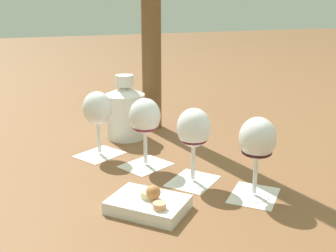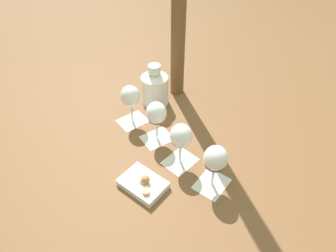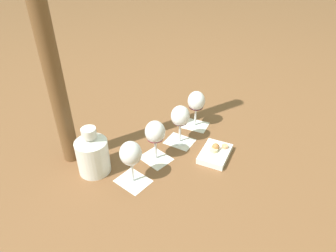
{
  "view_description": "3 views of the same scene",
  "coord_description": "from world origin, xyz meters",
  "px_view_note": "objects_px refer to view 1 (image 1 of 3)",
  "views": [
    {
      "loc": [
        0.88,
        -0.34,
        0.4
      ],
      "look_at": [
        -0.0,
        0.0,
        0.12
      ],
      "focal_mm": 45.0,
      "sensor_mm": 36.0,
      "label": 1
    },
    {
      "loc": [
        0.79,
        -0.1,
        0.83
      ],
      "look_at": [
        -0.0,
        0.0,
        0.12
      ],
      "focal_mm": 32.0,
      "sensor_mm": 36.0,
      "label": 2
    },
    {
      "loc": [
        -0.34,
        -0.91,
        0.77
      ],
      "look_at": [
        -0.0,
        0.0,
        0.12
      ],
      "focal_mm": 32.0,
      "sensor_mm": 36.0,
      "label": 3
    }
  ],
  "objects_px": {
    "wine_glass_2": "(194,132)",
    "wine_glass_3": "(257,142)",
    "wine_glass_1": "(145,120)",
    "snack_dish": "(149,204)",
    "wine_glass_0": "(98,111)",
    "ceramic_vase": "(125,111)"
  },
  "relations": [
    {
      "from": "wine_glass_0",
      "to": "snack_dish",
      "type": "relative_size",
      "value": 0.95
    },
    {
      "from": "wine_glass_2",
      "to": "wine_glass_3",
      "type": "relative_size",
      "value": 1.0
    },
    {
      "from": "wine_glass_1",
      "to": "snack_dish",
      "type": "distance_m",
      "value": 0.26
    },
    {
      "from": "wine_glass_2",
      "to": "snack_dish",
      "type": "relative_size",
      "value": 0.95
    },
    {
      "from": "wine_glass_2",
      "to": "snack_dish",
      "type": "distance_m",
      "value": 0.2
    },
    {
      "from": "wine_glass_1",
      "to": "wine_glass_3",
      "type": "relative_size",
      "value": 1.0
    },
    {
      "from": "wine_glass_1",
      "to": "ceramic_vase",
      "type": "relative_size",
      "value": 0.9
    },
    {
      "from": "wine_glass_0",
      "to": "ceramic_vase",
      "type": "bearing_deg",
      "value": 137.58
    },
    {
      "from": "wine_glass_0",
      "to": "wine_glass_1",
      "type": "distance_m",
      "value": 0.15
    },
    {
      "from": "ceramic_vase",
      "to": "snack_dish",
      "type": "height_order",
      "value": "ceramic_vase"
    },
    {
      "from": "snack_dish",
      "to": "wine_glass_2",
      "type": "bearing_deg",
      "value": 124.33
    },
    {
      "from": "wine_glass_0",
      "to": "wine_glass_3",
      "type": "xyz_separation_m",
      "value": [
        0.37,
        0.25,
        0.0
      ]
    },
    {
      "from": "wine_glass_0",
      "to": "snack_dish",
      "type": "bearing_deg",
      "value": 3.63
    },
    {
      "from": "wine_glass_1",
      "to": "snack_dish",
      "type": "bearing_deg",
      "value": -17.06
    },
    {
      "from": "wine_glass_0",
      "to": "ceramic_vase",
      "type": "xyz_separation_m",
      "value": [
        -0.12,
        0.11,
        -0.04
      ]
    },
    {
      "from": "wine_glass_1",
      "to": "snack_dish",
      "type": "relative_size",
      "value": 0.95
    },
    {
      "from": "wine_glass_0",
      "to": "wine_glass_1",
      "type": "bearing_deg",
      "value": 37.81
    },
    {
      "from": "wine_glass_0",
      "to": "snack_dish",
      "type": "xyz_separation_m",
      "value": [
        0.35,
        0.02,
        -0.11
      ]
    },
    {
      "from": "snack_dish",
      "to": "wine_glass_0",
      "type": "bearing_deg",
      "value": -176.37
    },
    {
      "from": "wine_glass_3",
      "to": "ceramic_vase",
      "type": "distance_m",
      "value": 0.51
    },
    {
      "from": "snack_dish",
      "to": "wine_glass_1",
      "type": "bearing_deg",
      "value": 162.94
    },
    {
      "from": "wine_glass_2",
      "to": "wine_glass_3",
      "type": "distance_m",
      "value": 0.15
    }
  ]
}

